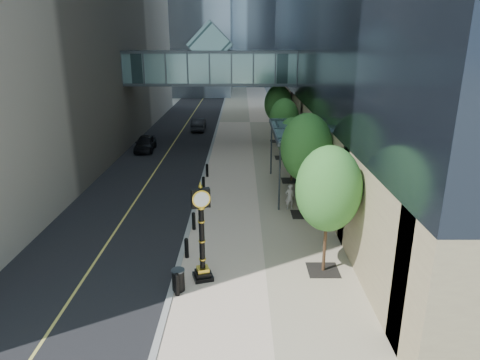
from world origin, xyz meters
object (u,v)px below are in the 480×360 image
car_near (145,143)px  car_far (199,124)px  pedestrian (290,197)px  street_clock (202,239)px  trash_bin (178,281)px

car_near → car_far: bearing=64.8°
pedestrian → car_far: bearing=-84.0°
street_clock → pedestrian: street_clock is taller
pedestrian → trash_bin: bearing=46.7°
car_near → car_far: car_near is taller
trash_bin → car_far: size_ratio=0.21×
street_clock → car_near: size_ratio=1.03×
street_clock → trash_bin: (-0.93, -0.93, -1.43)m
street_clock → pedestrian: size_ratio=2.74×
car_far → car_near: bearing=66.7°
street_clock → car_far: size_ratio=1.02×
pedestrian → car_near: pedestrian is taller
pedestrian → car_far: size_ratio=0.37×
trash_bin → car_near: size_ratio=0.21×
street_clock → pedestrian: (4.64, 8.16, -1.09)m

